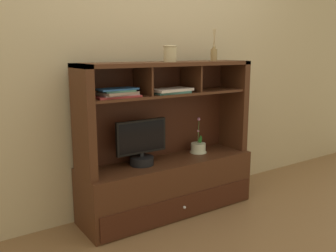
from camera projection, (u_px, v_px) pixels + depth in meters
The scene contains 9 objects.
floor_plane at pixel (168, 211), 3.13m from camera, with size 6.00×6.00×0.02m, color brown.
back_wall at pixel (151, 43), 3.04m from camera, with size 6.00×0.02×2.80m, color tan.
media_console at pixel (168, 168), 3.06m from camera, with size 1.50×0.47×1.25m.
tv_monitor at pixel (141, 146), 2.87m from camera, with size 0.43×0.19×0.36m.
potted_orchid at pixel (198, 148), 3.24m from camera, with size 0.15×0.15×0.32m.
magazine_stack_left at pixel (117, 93), 2.63m from camera, with size 0.33×0.25×0.07m.
magazine_stack_centre at pixel (171, 91), 2.88m from camera, with size 0.35×0.22×0.04m.
diffuser_bottle at pixel (214, 54), 3.14m from camera, with size 0.06×0.06×0.27m.
ceramic_vase at pixel (170, 54), 2.84m from camera, with size 0.11×0.11×0.13m.
Camera 1 is at (-1.62, -2.42, 1.34)m, focal length 39.09 mm.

